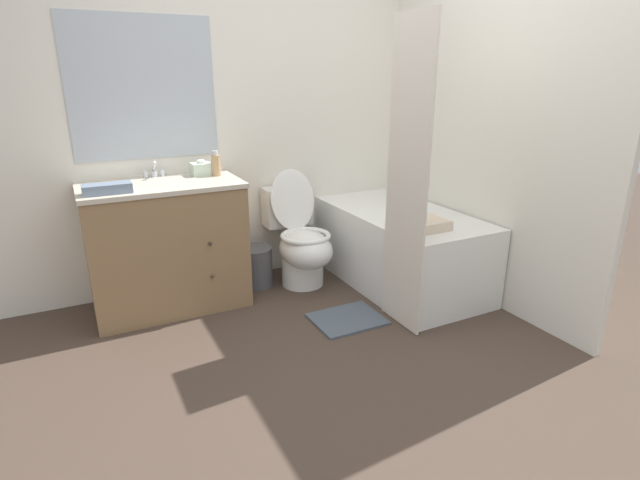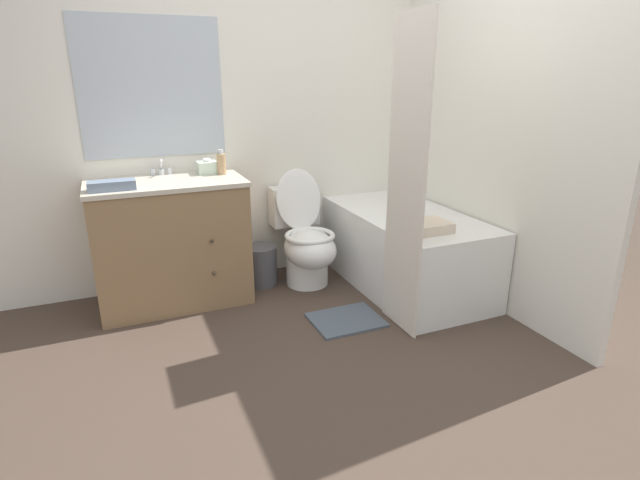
% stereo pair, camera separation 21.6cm
% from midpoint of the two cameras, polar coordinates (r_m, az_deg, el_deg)
% --- Properties ---
extents(ground_plane, '(14.00, 14.00, 0.00)m').
position_cam_midpoint_polar(ground_plane, '(2.86, 2.58, -14.71)').
color(ground_plane, '#47382D').
extents(wall_back, '(8.00, 0.06, 2.50)m').
position_cam_midpoint_polar(wall_back, '(3.91, -9.58, 13.74)').
color(wall_back, white).
rests_on(wall_back, ground_plane).
extents(wall_right, '(0.05, 2.62, 2.50)m').
position_cam_midpoint_polar(wall_right, '(3.82, 14.20, 13.31)').
color(wall_right, white).
rests_on(wall_right, ground_plane).
extents(vanity_cabinet, '(1.03, 0.61, 0.88)m').
position_cam_midpoint_polar(vanity_cabinet, '(3.60, -18.79, -0.50)').
color(vanity_cabinet, olive).
rests_on(vanity_cabinet, ground_plane).
extents(sink_faucet, '(0.14, 0.12, 0.12)m').
position_cam_midpoint_polar(sink_faucet, '(3.68, -20.06, 7.29)').
color(sink_faucet, silver).
rests_on(sink_faucet, vanity_cabinet).
extents(toilet, '(0.38, 0.68, 0.87)m').
position_cam_midpoint_polar(toilet, '(3.82, -3.82, -0.33)').
color(toilet, white).
rests_on(toilet, ground_plane).
extents(bathtub, '(0.74, 1.42, 0.58)m').
position_cam_midpoint_polar(bathtub, '(3.85, 7.54, -0.87)').
color(bathtub, white).
rests_on(bathtub, ground_plane).
extents(shower_curtain, '(0.01, 0.39, 1.89)m').
position_cam_midpoint_polar(shower_curtain, '(3.03, 7.91, 6.69)').
color(shower_curtain, silver).
rests_on(shower_curtain, ground_plane).
extents(wastebasket, '(0.26, 0.26, 0.31)m').
position_cam_midpoint_polar(wastebasket, '(3.87, -8.98, -3.05)').
color(wastebasket, '#4C4C51').
rests_on(wastebasket, ground_plane).
extents(tissue_box, '(0.14, 0.13, 0.11)m').
position_cam_midpoint_polar(tissue_box, '(3.66, -15.09, 7.86)').
color(tissue_box, silver).
rests_on(tissue_box, vanity_cabinet).
extents(soap_dispenser, '(0.06, 0.06, 0.17)m').
position_cam_midpoint_polar(soap_dispenser, '(3.60, -13.50, 8.36)').
color(soap_dispenser, tan).
rests_on(soap_dispenser, vanity_cabinet).
extents(hand_towel_folded, '(0.28, 0.12, 0.06)m').
position_cam_midpoint_polar(hand_towel_folded, '(3.29, -24.90, 5.34)').
color(hand_towel_folded, slate).
rests_on(hand_towel_folded, vanity_cabinet).
extents(bath_towel_folded, '(0.35, 0.24, 0.07)m').
position_cam_midpoint_polar(bath_towel_folded, '(3.34, 9.62, 1.69)').
color(bath_towel_folded, beige).
rests_on(bath_towel_folded, bathtub).
extents(bath_mat, '(0.45, 0.37, 0.02)m').
position_cam_midpoint_polar(bath_mat, '(3.36, 1.28, -9.05)').
color(bath_mat, '#4C5660').
rests_on(bath_mat, ground_plane).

